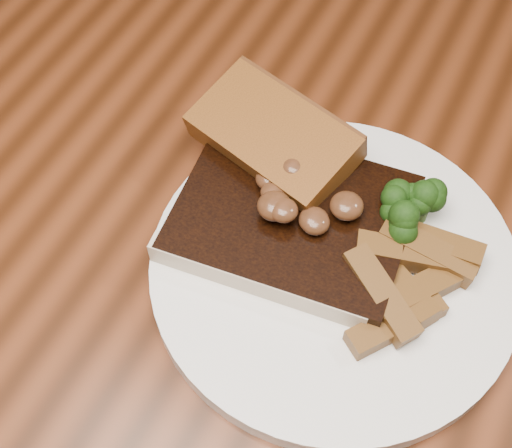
# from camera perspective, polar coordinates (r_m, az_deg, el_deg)

# --- Properties ---
(dining_table) EXTENTS (1.60, 0.90, 0.75)m
(dining_table) POSITION_cam_1_polar(r_m,az_deg,el_deg) (0.63, -1.12, -4.56)
(dining_table) COLOR #542510
(dining_table) RESTS_ON ground
(plate) EXTENTS (0.28, 0.28, 0.01)m
(plate) POSITION_cam_1_polar(r_m,az_deg,el_deg) (0.53, 6.22, -3.59)
(plate) COLOR white
(plate) RESTS_ON dining_table
(steak) EXTENTS (0.18, 0.15, 0.02)m
(steak) POSITION_cam_1_polar(r_m,az_deg,el_deg) (0.53, 2.93, 0.34)
(steak) COLOR black
(steak) RESTS_ON plate
(steak_bone) EXTENTS (0.16, 0.03, 0.02)m
(steak_bone) POSITION_cam_1_polar(r_m,az_deg,el_deg) (0.50, 0.13, -4.71)
(steak_bone) COLOR beige
(steak_bone) RESTS_ON plate
(mushroom_pile) EXTENTS (0.07, 0.07, 0.03)m
(mushroom_pile) POSITION_cam_1_polar(r_m,az_deg,el_deg) (0.50, 3.24, 1.64)
(mushroom_pile) COLOR #532C1A
(mushroom_pile) RESTS_ON steak
(garlic_bread) EXTENTS (0.14, 0.10, 0.03)m
(garlic_bread) POSITION_cam_1_polar(r_m,az_deg,el_deg) (0.56, 1.35, 5.60)
(garlic_bread) COLOR brown
(garlic_bread) RESTS_ON plate
(potato_wedges) EXTENTS (0.09, 0.09, 0.02)m
(potato_wedges) POSITION_cam_1_polar(r_m,az_deg,el_deg) (0.52, 12.36, -3.50)
(potato_wedges) COLOR brown
(potato_wedges) RESTS_ON plate
(broccoli_cluster) EXTENTS (0.06, 0.06, 0.04)m
(broccoli_cluster) POSITION_cam_1_polar(r_m,az_deg,el_deg) (0.54, 13.19, 1.23)
(broccoli_cluster) COLOR #193B0D
(broccoli_cluster) RESTS_ON plate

